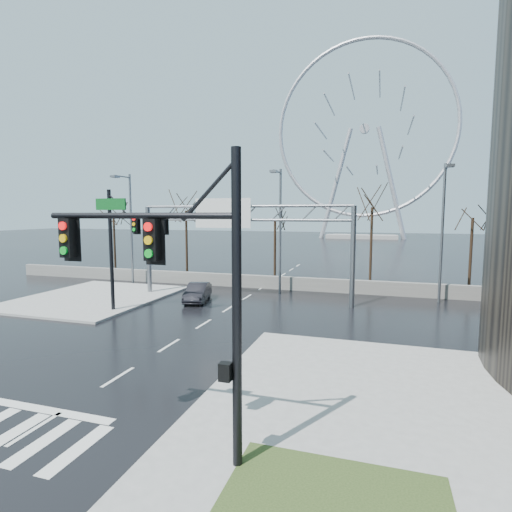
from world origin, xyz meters
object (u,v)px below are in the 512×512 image
at_px(signal_mast_near, 185,277).
at_px(ferris_wheel, 364,136).
at_px(sign_gantry, 238,231).
at_px(car, 198,292).
at_px(signal_mast_far, 125,239).

xyz_separation_m(signal_mast_near, ferris_wheel, (-0.14, 99.04, 21.26)).
relative_size(sign_gantry, ferris_wheel, 0.32).
bearing_deg(car, sign_gantry, 14.81).
bearing_deg(ferris_wheel, signal_mast_far, -97.20).
bearing_deg(sign_gantry, signal_mast_near, -73.81).
distance_m(signal_mast_near, signal_mast_far, 17.03).
bearing_deg(ferris_wheel, car, -95.63).
bearing_deg(ferris_wheel, signal_mast_near, -89.92).
distance_m(signal_mast_near, car, 19.82).
xyz_separation_m(signal_mast_near, car, (-8.17, 17.57, -4.20)).
distance_m(signal_mast_far, ferris_wheel, 89.30).
height_order(signal_mast_near, sign_gantry, signal_mast_near).
xyz_separation_m(signal_mast_near, signal_mast_far, (-11.01, 13.00, -0.04)).
relative_size(signal_mast_far, car, 1.97).
bearing_deg(car, ferris_wheel, 70.83).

